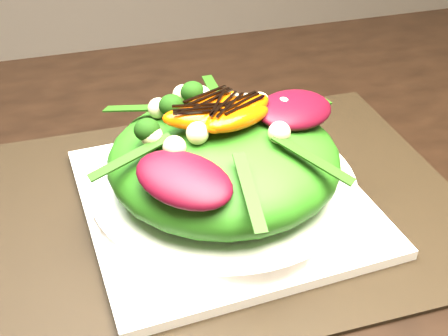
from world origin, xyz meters
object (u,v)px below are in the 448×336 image
object	(u,v)px
placemat	(224,206)
lettuce_mound	(224,159)
plate_base	(224,200)
dining_table	(246,233)
orange_segment	(212,108)
salad_bowl	(224,188)

from	to	relation	value
placemat	lettuce_mound	world-z (taller)	lettuce_mound
lettuce_mound	plate_base	bearing A→B (deg)	0.00
placemat	plate_base	distance (m)	0.01
plate_base	lettuce_mound	world-z (taller)	lettuce_mound
dining_table	lettuce_mound	distance (m)	0.08
lettuce_mound	orange_segment	distance (m)	0.05
lettuce_mound	salad_bowl	bearing A→B (deg)	0.00
orange_segment	plate_base	bearing A→B (deg)	-71.27
plate_base	placemat	bearing A→B (deg)	180.00
salad_bowl	orange_segment	size ratio (longest dim) A/B	3.74
placemat	orange_segment	size ratio (longest dim) A/B	6.87
salad_bowl	lettuce_mound	size ratio (longest dim) A/B	1.17
lettuce_mound	placemat	bearing A→B (deg)	180.00
plate_base	orange_segment	distance (m)	0.10
plate_base	lettuce_mound	xyz separation A→B (m)	(-0.00, 0.00, 0.05)
dining_table	placemat	xyz separation A→B (m)	(-0.02, 0.02, 0.02)
placemat	lettuce_mound	size ratio (longest dim) A/B	2.14
salad_bowl	orange_segment	distance (m)	0.08
placemat	orange_segment	world-z (taller)	orange_segment
salad_bowl	dining_table	bearing A→B (deg)	-53.17
plate_base	salad_bowl	bearing A→B (deg)	0.00
dining_table	orange_segment	bearing A→B (deg)	119.42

